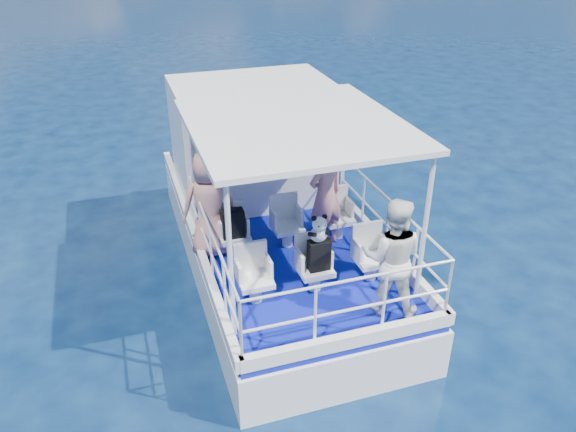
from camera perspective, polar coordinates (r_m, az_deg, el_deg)
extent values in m
plane|color=#07193A|center=(9.73, 0.31, -8.06)|extent=(2000.00, 2000.00, 0.00)
cube|color=white|center=(10.51, -1.40, -4.95)|extent=(3.00, 7.00, 1.60)
cube|color=#0A1395|center=(10.07, -1.46, -0.92)|extent=(2.90, 6.90, 0.10)
cube|color=white|center=(10.71, -3.55, 7.73)|extent=(2.85, 2.00, 2.20)
cube|color=white|center=(8.07, 0.82, 9.26)|extent=(3.00, 3.20, 0.08)
cylinder|color=white|center=(6.95, -5.87, -4.84)|extent=(0.07, 0.07, 2.20)
cylinder|color=white|center=(7.85, 13.72, -1.37)|extent=(0.07, 0.07, 2.20)
cylinder|color=white|center=(9.48, -9.77, 4.47)|extent=(0.07, 0.07, 2.20)
cylinder|color=white|center=(10.15, 5.50, 6.44)|extent=(0.07, 0.07, 2.20)
cube|color=white|center=(9.09, -5.48, -2.84)|extent=(0.48, 0.46, 0.38)
cube|color=white|center=(9.28, -0.06, -1.96)|extent=(0.48, 0.46, 0.38)
cube|color=white|center=(9.56, 5.08, -1.10)|extent=(0.48, 0.46, 0.38)
cube|color=white|center=(8.03, -3.35, -7.47)|extent=(0.48, 0.46, 0.38)
cube|color=white|center=(8.25, 2.73, -6.34)|extent=(0.48, 0.46, 0.38)
cube|color=white|center=(8.56, 8.41, -5.21)|extent=(0.48, 0.46, 0.38)
imported|color=tan|center=(8.83, -7.99, 1.17)|extent=(0.68, 0.49, 1.77)
imported|color=tan|center=(9.01, 3.83, 2.13)|extent=(0.77, 0.63, 1.81)
imported|color=white|center=(7.60, 10.51, -4.15)|extent=(1.05, 0.98, 1.72)
cube|color=black|center=(8.81, -5.62, -0.77)|extent=(0.35, 0.20, 0.46)
cube|color=black|center=(7.99, 3.16, -3.99)|extent=(0.31, 0.17, 0.47)
cube|color=black|center=(8.67, -5.62, 0.69)|extent=(0.10, 0.06, 0.06)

